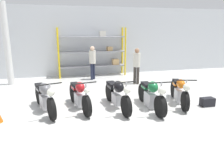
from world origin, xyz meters
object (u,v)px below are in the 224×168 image
at_px(motorcycle_black, 117,93).
at_px(motorcycle_green, 151,95).
at_px(person_browsing, 137,63).
at_px(toolbox, 207,102).
at_px(shelving_rack, 95,52).
at_px(motorcycle_red, 79,95).
at_px(motorcycle_orange, 179,91).
at_px(person_near_rack, 92,60).
at_px(motorcycle_grey, 44,96).

relative_size(motorcycle_black, motorcycle_green, 1.03).
xyz_separation_m(person_browsing, toolbox, (1.20, -3.41, -0.81)).
height_order(shelving_rack, toolbox, shelving_rack).
distance_m(motorcycle_red, motorcycle_green, 2.27).
height_order(shelving_rack, motorcycle_black, shelving_rack).
xyz_separation_m(motorcycle_orange, person_browsing, (-0.42, 2.97, 0.50)).
relative_size(motorcycle_green, person_browsing, 1.28).
xyz_separation_m(shelving_rack, motorcycle_black, (-0.23, -5.10, -0.80)).
xyz_separation_m(motorcycle_green, motorcycle_orange, (1.11, 0.20, 0.01)).
xyz_separation_m(motorcycle_red, person_near_rack, (1.10, 3.96, 0.52)).
bearing_deg(motorcycle_black, motorcycle_green, 68.73).
bearing_deg(motorcycle_orange, motorcycle_grey, -78.80).
xyz_separation_m(motorcycle_black, toolbox, (2.93, -0.54, -0.35)).
height_order(motorcycle_black, person_near_rack, person_near_rack).
bearing_deg(motorcycle_orange, motorcycle_black, -76.38).
height_order(motorcycle_red, person_near_rack, person_near_rack).
bearing_deg(motorcycle_orange, motorcycle_green, -63.49).
bearing_deg(motorcycle_orange, toolbox, 77.59).
xyz_separation_m(motorcycle_grey, person_near_rack, (2.15, 3.94, 0.48)).
bearing_deg(person_browsing, motorcycle_green, 46.92).
distance_m(person_browsing, toolbox, 3.70).
bearing_deg(motorcycle_red, motorcycle_black, 66.23).
bearing_deg(shelving_rack, motorcycle_green, -81.57).
bearing_deg(shelving_rack, motorcycle_red, -106.08).
relative_size(shelving_rack, motorcycle_green, 1.71).
bearing_deg(motorcycle_grey, motorcycle_green, 63.54).
distance_m(motorcycle_grey, person_near_rack, 4.51).
bearing_deg(person_browsing, motorcycle_red, 11.22).
height_order(motorcycle_green, motorcycle_orange, motorcycle_green).
distance_m(motorcycle_black, motorcycle_green, 1.07).
xyz_separation_m(motorcycle_orange, person_near_rack, (-2.20, 4.34, 0.51)).
bearing_deg(motorcycle_grey, motorcycle_red, 72.78).
bearing_deg(motorcycle_black, motorcycle_grey, -102.40).
distance_m(shelving_rack, motorcycle_grey, 5.44).
height_order(motorcycle_red, motorcycle_black, motorcycle_black).
height_order(motorcycle_grey, motorcycle_orange, motorcycle_grey).
xyz_separation_m(motorcycle_red, motorcycle_black, (1.16, -0.27, 0.04)).
bearing_deg(shelving_rack, motorcycle_orange, -69.82).
bearing_deg(person_near_rack, person_browsing, -175.95).
bearing_deg(motorcycle_green, motorcycle_red, -102.43).
xyz_separation_m(motorcycle_green, toolbox, (1.90, -0.24, -0.31)).
height_order(motorcycle_orange, person_browsing, person_browsing).
distance_m(motorcycle_black, person_browsing, 3.37).
distance_m(motorcycle_black, person_near_rack, 4.26).
xyz_separation_m(shelving_rack, toolbox, (2.70, -5.64, -1.15)).
distance_m(shelving_rack, person_near_rack, 0.96).
distance_m(motorcycle_black, toolbox, 3.00).
height_order(motorcycle_grey, motorcycle_green, motorcycle_grey).
distance_m(shelving_rack, person_browsing, 2.71).
bearing_deg(motorcycle_green, motorcycle_grey, -98.16).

